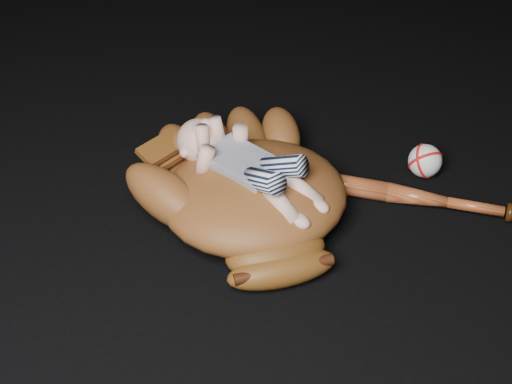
% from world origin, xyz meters
% --- Properties ---
extents(baseball_glove, '(0.64, 0.67, 0.17)m').
position_xyz_m(baseball_glove, '(-0.05, 0.19, 0.08)').
color(baseball_glove, '#5E3114').
rests_on(baseball_glove, ground).
extents(newborn_baby, '(0.23, 0.38, 0.15)m').
position_xyz_m(newborn_baby, '(-0.05, 0.19, 0.13)').
color(newborn_baby, '#DAA18C').
rests_on(newborn_baby, baseball_glove).
extents(baseball_bat, '(0.32, 0.40, 0.04)m').
position_xyz_m(baseball_bat, '(0.23, 0.04, 0.02)').
color(baseball_bat, '#903C1B').
rests_on(baseball_bat, ground).
extents(baseball, '(0.08, 0.08, 0.08)m').
position_xyz_m(baseball, '(0.34, 0.07, 0.04)').
color(baseball, silver).
rests_on(baseball, ground).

